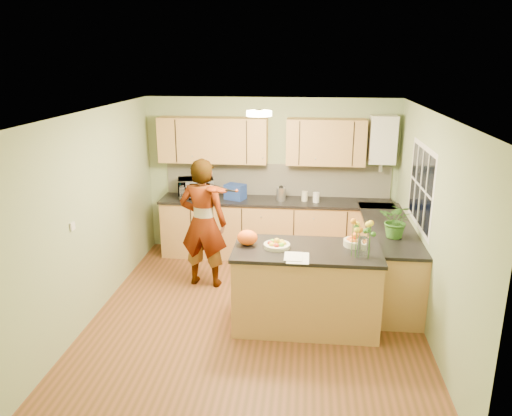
# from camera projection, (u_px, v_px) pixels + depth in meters

# --- Properties ---
(floor) EXTENTS (4.50, 4.50, 0.00)m
(floor) POSITION_uv_depth(u_px,v_px,m) (256.00, 314.00, 6.26)
(floor) COLOR brown
(floor) RESTS_ON ground
(ceiling) EXTENTS (4.00, 4.50, 0.02)m
(ceiling) POSITION_uv_depth(u_px,v_px,m) (256.00, 113.00, 5.53)
(ceiling) COLOR white
(ceiling) RESTS_ON wall_back
(wall_back) EXTENTS (4.00, 0.02, 2.50)m
(wall_back) POSITION_uv_depth(u_px,v_px,m) (271.00, 176.00, 8.04)
(wall_back) COLOR #99AC7B
(wall_back) RESTS_ON floor
(wall_front) EXTENTS (4.00, 0.02, 2.50)m
(wall_front) POSITION_uv_depth(u_px,v_px,m) (226.00, 312.00, 3.76)
(wall_front) COLOR #99AC7B
(wall_front) RESTS_ON floor
(wall_left) EXTENTS (0.02, 4.50, 2.50)m
(wall_left) POSITION_uv_depth(u_px,v_px,m) (94.00, 214.00, 6.10)
(wall_left) COLOR #99AC7B
(wall_left) RESTS_ON floor
(wall_right) EXTENTS (0.02, 4.50, 2.50)m
(wall_right) POSITION_uv_depth(u_px,v_px,m) (430.00, 225.00, 5.70)
(wall_right) COLOR #99AC7B
(wall_right) RESTS_ON floor
(back_counter) EXTENTS (3.64, 0.62, 0.94)m
(back_counter) POSITION_uv_depth(u_px,v_px,m) (275.00, 228.00, 7.97)
(back_counter) COLOR tan
(back_counter) RESTS_ON floor
(right_counter) EXTENTS (0.62, 2.24, 0.94)m
(right_counter) POSITION_uv_depth(u_px,v_px,m) (387.00, 259.00, 6.76)
(right_counter) COLOR tan
(right_counter) RESTS_ON floor
(splashback) EXTENTS (3.60, 0.02, 0.52)m
(splashback) POSITION_uv_depth(u_px,v_px,m) (277.00, 180.00, 8.03)
(splashback) COLOR beige
(splashback) RESTS_ON back_counter
(upper_cabinets) EXTENTS (3.20, 0.34, 0.70)m
(upper_cabinets) POSITION_uv_depth(u_px,v_px,m) (259.00, 141.00, 7.72)
(upper_cabinets) COLOR tan
(upper_cabinets) RESTS_ON wall_back
(boiler) EXTENTS (0.40, 0.30, 0.86)m
(boiler) POSITION_uv_depth(u_px,v_px,m) (383.00, 140.00, 7.53)
(boiler) COLOR silver
(boiler) RESTS_ON wall_back
(window_right) EXTENTS (0.01, 1.30, 1.05)m
(window_right) POSITION_uv_depth(u_px,v_px,m) (421.00, 187.00, 6.18)
(window_right) COLOR silver
(window_right) RESTS_ON wall_right
(light_switch) EXTENTS (0.02, 0.09, 0.09)m
(light_switch) POSITION_uv_depth(u_px,v_px,m) (72.00, 226.00, 5.51)
(light_switch) COLOR silver
(light_switch) RESTS_ON wall_left
(ceiling_lamp) EXTENTS (0.30, 0.30, 0.07)m
(ceiling_lamp) POSITION_uv_depth(u_px,v_px,m) (259.00, 113.00, 5.83)
(ceiling_lamp) COLOR #FFEABF
(ceiling_lamp) RESTS_ON ceiling
(peninsula_island) EXTENTS (1.70, 0.87, 0.98)m
(peninsula_island) POSITION_uv_depth(u_px,v_px,m) (306.00, 287.00, 5.88)
(peninsula_island) COLOR tan
(peninsula_island) RESTS_ON floor
(fruit_dish) EXTENTS (0.31, 0.31, 0.11)m
(fruit_dish) POSITION_uv_depth(u_px,v_px,m) (277.00, 244.00, 5.76)
(fruit_dish) COLOR beige
(fruit_dish) RESTS_ON peninsula_island
(orange_bowl) EXTENTS (0.26, 0.26, 0.15)m
(orange_bowl) POSITION_uv_depth(u_px,v_px,m) (355.00, 241.00, 5.81)
(orange_bowl) COLOR beige
(orange_bowl) RESTS_ON peninsula_island
(flower_vase) EXTENTS (0.27, 0.27, 0.49)m
(flower_vase) POSITION_uv_depth(u_px,v_px,m) (363.00, 229.00, 5.41)
(flower_vase) COLOR silver
(flower_vase) RESTS_ON peninsula_island
(orange_bag) EXTENTS (0.25, 0.22, 0.18)m
(orange_bag) POSITION_uv_depth(u_px,v_px,m) (247.00, 238.00, 5.83)
(orange_bag) COLOR #FF5E15
(orange_bag) RESTS_ON peninsula_island
(papers) EXTENTS (0.24, 0.33, 0.01)m
(papers) POSITION_uv_depth(u_px,v_px,m) (298.00, 258.00, 5.46)
(papers) COLOR white
(papers) RESTS_ON peninsula_island
(violinist) EXTENTS (0.71, 0.51, 1.81)m
(violinist) POSITION_uv_depth(u_px,v_px,m) (203.00, 223.00, 6.84)
(violinist) COLOR tan
(violinist) RESTS_ON floor
(violin) EXTENTS (0.60, 0.52, 0.15)m
(violin) POSITION_uv_depth(u_px,v_px,m) (214.00, 189.00, 6.46)
(violin) COLOR #4E0E04
(violin) RESTS_ON violinist
(microwave) EXTENTS (0.63, 0.50, 0.31)m
(microwave) POSITION_uv_depth(u_px,v_px,m) (196.00, 188.00, 7.95)
(microwave) COLOR silver
(microwave) RESTS_ON back_counter
(blue_box) EXTENTS (0.36, 0.32, 0.24)m
(blue_box) POSITION_uv_depth(u_px,v_px,m) (235.00, 192.00, 7.85)
(blue_box) COLOR navy
(blue_box) RESTS_ON back_counter
(kettle) EXTENTS (0.15, 0.15, 0.27)m
(kettle) POSITION_uv_depth(u_px,v_px,m) (281.00, 193.00, 7.79)
(kettle) COLOR silver
(kettle) RESTS_ON back_counter
(jar_cream) EXTENTS (0.12, 0.12, 0.15)m
(jar_cream) POSITION_uv_depth(u_px,v_px,m) (305.00, 196.00, 7.76)
(jar_cream) COLOR beige
(jar_cream) RESTS_ON back_counter
(jar_white) EXTENTS (0.13, 0.13, 0.16)m
(jar_white) POSITION_uv_depth(u_px,v_px,m) (316.00, 197.00, 7.69)
(jar_white) COLOR silver
(jar_white) RESTS_ON back_counter
(potted_plant) EXTENTS (0.51, 0.48, 0.45)m
(potted_plant) POSITION_uv_depth(u_px,v_px,m) (397.00, 220.00, 6.14)
(potted_plant) COLOR #336822
(potted_plant) RESTS_ON right_counter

